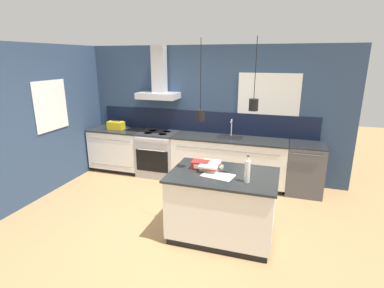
% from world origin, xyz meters
% --- Properties ---
extents(ground_plane, '(16.00, 16.00, 0.00)m').
position_xyz_m(ground_plane, '(0.00, 0.00, 0.00)').
color(ground_plane, '#A87F51').
rests_on(ground_plane, ground).
extents(wall_back, '(5.60, 2.25, 2.60)m').
position_xyz_m(wall_back, '(-0.05, 2.00, 1.35)').
color(wall_back, navy).
rests_on(wall_back, ground_plane).
extents(wall_left, '(0.08, 3.80, 2.60)m').
position_xyz_m(wall_left, '(-2.43, 0.70, 1.30)').
color(wall_left, navy).
rests_on(wall_left, ground_plane).
extents(counter_run_left, '(1.12, 0.64, 0.91)m').
position_xyz_m(counter_run_left, '(-1.81, 1.69, 0.46)').
color(counter_run_left, black).
rests_on(counter_run_left, ground_plane).
extents(counter_run_sink, '(2.17, 0.64, 1.24)m').
position_xyz_m(counter_run_sink, '(0.60, 1.69, 0.46)').
color(counter_run_sink, black).
rests_on(counter_run_sink, ground_plane).
extents(oven_range, '(0.79, 0.66, 0.91)m').
position_xyz_m(oven_range, '(-0.87, 1.69, 0.46)').
color(oven_range, '#B5B5BA').
rests_on(oven_range, ground_plane).
extents(dishwasher, '(0.62, 0.65, 0.91)m').
position_xyz_m(dishwasher, '(1.99, 1.69, 0.46)').
color(dishwasher, '#4C4C51').
rests_on(dishwasher, ground_plane).
extents(kitchen_island, '(1.40, 0.95, 0.91)m').
position_xyz_m(kitchen_island, '(0.87, -0.11, 0.46)').
color(kitchen_island, black).
rests_on(kitchen_island, ground_plane).
extents(bottle_on_island, '(0.07, 0.07, 0.34)m').
position_xyz_m(bottle_on_island, '(1.20, -0.28, 1.05)').
color(bottle_on_island, silver).
rests_on(bottle_on_island, kitchen_island).
extents(book_stack, '(0.29, 0.35, 0.10)m').
position_xyz_m(book_stack, '(0.68, -0.02, 0.96)').
color(book_stack, beige).
rests_on(book_stack, kitchen_island).
extents(red_supply_box, '(0.23, 0.18, 0.10)m').
position_xyz_m(red_supply_box, '(0.53, -0.00, 0.96)').
color(red_supply_box, red).
rests_on(red_supply_box, kitchen_island).
extents(paper_pile, '(0.44, 0.32, 0.01)m').
position_xyz_m(paper_pile, '(0.82, -0.19, 0.91)').
color(paper_pile, silver).
rests_on(paper_pile, kitchen_island).
extents(yellow_toolbox, '(0.34, 0.18, 0.19)m').
position_xyz_m(yellow_toolbox, '(-1.82, 1.69, 0.99)').
color(yellow_toolbox, gold).
rests_on(yellow_toolbox, counter_run_left).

